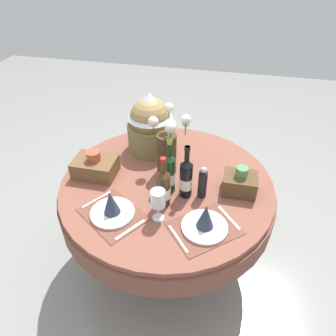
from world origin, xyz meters
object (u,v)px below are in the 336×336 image
object	(u,v)px
wine_glass_right	(158,199)
gift_tub_back_left	(150,121)
wine_bottle_left	(186,178)
pepper_mill	(202,183)
woven_basket_side_right	(240,183)
place_setting_left	(112,208)
dining_table	(167,196)
wine_bottle_right	(163,187)
place_setting_right	(205,222)
flower_vase	(167,147)
woven_basket_side_left	(95,166)
wine_bottle_centre	(169,173)

from	to	relation	value
wine_glass_right	gift_tub_back_left	world-z (taller)	gift_tub_back_left
wine_bottle_left	pepper_mill	xyz separation A→B (m)	(0.09, 0.01, -0.03)
gift_tub_back_left	woven_basket_side_right	size ratio (longest dim) A/B	2.17
pepper_mill	gift_tub_back_left	xyz separation A→B (m)	(-0.41, 0.41, 0.12)
place_setting_left	dining_table	bearing A→B (deg)	55.81
place_setting_left	gift_tub_back_left	xyz separation A→B (m)	(0.04, 0.67, 0.17)
woven_basket_side_right	wine_bottle_right	bearing A→B (deg)	-154.30
place_setting_left	place_setting_right	bearing A→B (deg)	0.93
dining_table	flower_vase	distance (m)	0.33
dining_table	pepper_mill	xyz separation A→B (m)	(0.22, -0.08, 0.22)
place_setting_right	woven_basket_side_left	world-z (taller)	woven_basket_side_left
wine_bottle_centre	place_setting_left	bearing A→B (deg)	-134.66
place_setting_left	woven_basket_side_right	world-z (taller)	woven_basket_side_right
dining_table	place_setting_right	xyz separation A→B (m)	(0.27, -0.33, 0.17)
place_setting_left	flower_vase	xyz separation A→B (m)	(0.21, 0.43, 0.15)
gift_tub_back_left	woven_basket_side_left	xyz separation A→B (m)	(-0.26, -0.36, -0.15)
woven_basket_side_right	dining_table	bearing A→B (deg)	-179.16
wine_bottle_left	woven_basket_side_left	distance (m)	0.59
place_setting_right	wine_glass_right	distance (m)	0.27
pepper_mill	gift_tub_back_left	world-z (taller)	gift_tub_back_left
place_setting_right	wine_bottle_right	distance (m)	0.29
wine_bottle_right	pepper_mill	xyz separation A→B (m)	(0.20, 0.11, -0.02)
wine_bottle_centre	gift_tub_back_left	world-z (taller)	gift_tub_back_left
place_setting_left	woven_basket_side_left	bearing A→B (deg)	125.70
pepper_mill	wine_bottle_left	bearing A→B (deg)	-174.73
wine_glass_right	woven_basket_side_right	size ratio (longest dim) A/B	0.99
flower_vase	pepper_mill	size ratio (longest dim) A/B	2.15
flower_vase	woven_basket_side_left	bearing A→B (deg)	-165.04
wine_glass_right	pepper_mill	world-z (taller)	pepper_mill
place_setting_left	woven_basket_side_left	xyz separation A→B (m)	(-0.22, 0.31, 0.01)
dining_table	place_setting_left	distance (m)	0.44
place_setting_left	gift_tub_back_left	bearing A→B (deg)	86.61
wine_bottle_right	woven_basket_side_left	bearing A→B (deg)	160.52
flower_vase	dining_table	bearing A→B (deg)	-79.56
place_setting_left	wine_bottle_centre	size ratio (longest dim) A/B	1.22
pepper_mill	woven_basket_side_right	distance (m)	0.23
dining_table	woven_basket_side_left	bearing A→B (deg)	-177.17
wine_bottle_right	place_setting_right	bearing A→B (deg)	-28.67
wine_bottle_centre	pepper_mill	xyz separation A→B (m)	(0.19, -0.01, -0.03)
place_setting_right	woven_basket_side_left	distance (m)	0.78
flower_vase	wine_bottle_left	world-z (taller)	flower_vase
wine_glass_right	dining_table	bearing A→B (deg)	94.06
wine_bottle_centre	gift_tub_back_left	xyz separation A→B (m)	(-0.22, 0.41, 0.09)
dining_table	place_setting_right	size ratio (longest dim) A/B	3.09
wine_bottle_right	wine_bottle_centre	bearing A→B (deg)	86.05
wine_bottle_left	woven_basket_side_right	bearing A→B (deg)	17.79
flower_vase	woven_basket_side_left	xyz separation A→B (m)	(-0.43, -0.12, -0.13)
wine_bottle_left	wine_bottle_right	xyz separation A→B (m)	(-0.11, -0.10, -0.01)
dining_table	place_setting_right	distance (m)	0.46
woven_basket_side_right	pepper_mill	bearing A→B (deg)	-157.04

